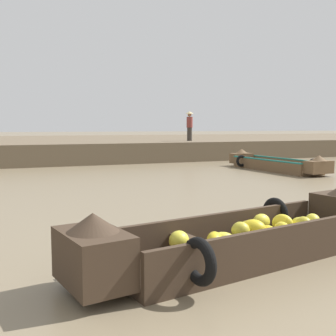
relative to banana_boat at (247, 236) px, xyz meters
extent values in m
plane|color=#7A6B51|center=(-0.67, 5.21, -0.32)|extent=(300.00, 300.00, 0.00)
cube|color=brown|center=(-0.67, 24.34, 0.18)|extent=(160.00, 20.00, 1.00)
cube|color=#3D2D21|center=(-0.03, 0.00, -0.26)|extent=(3.88, 1.75, 0.12)
cube|color=#3D2D21|center=(-0.12, 0.51, 0.01)|extent=(3.70, 0.73, 0.43)
cube|color=#3D2D21|center=(0.06, -0.51, 0.01)|extent=(3.70, 0.73, 0.43)
cube|color=#3D2D21|center=(-2.17, -0.38, 0.08)|extent=(0.76, 1.04, 0.57)
cone|color=#3D2D21|center=(-2.17, -0.38, 0.46)|extent=(0.65, 0.65, 0.20)
cube|color=#3D2D21|center=(-0.82, -0.14, 0.03)|extent=(0.37, 1.03, 0.05)
torus|color=black|center=(1.09, 0.85, 0.05)|extent=(0.21, 0.53, 0.52)
torus|color=black|center=(-1.15, -0.84, 0.05)|extent=(0.21, 0.53, 0.52)
ellipsoid|color=gold|center=(0.88, -0.08, 0.07)|extent=(0.27, 0.30, 0.27)
ellipsoid|color=gold|center=(-0.20, -0.14, 0.12)|extent=(0.33, 0.33, 0.24)
ellipsoid|color=yellow|center=(-0.61, -0.20, 0.06)|extent=(0.33, 0.38, 0.21)
ellipsoid|color=yellow|center=(0.25, -0.12, 0.05)|extent=(0.22, 0.33, 0.19)
ellipsoid|color=yellow|center=(-0.08, -0.34, 0.03)|extent=(0.23, 0.32, 0.18)
ellipsoid|color=yellow|center=(0.38, -0.25, 0.08)|extent=(0.23, 0.35, 0.26)
ellipsoid|color=yellow|center=(-0.48, -0.16, 0.04)|extent=(0.36, 0.27, 0.20)
ellipsoid|color=yellow|center=(0.64, 0.08, 0.09)|extent=(0.31, 0.36, 0.28)
ellipsoid|color=yellow|center=(1.13, 0.02, 0.07)|extent=(0.32, 0.33, 0.28)
ellipsoid|color=yellow|center=(0.03, 0.01, 0.10)|extent=(0.30, 0.29, 0.21)
ellipsoid|color=yellow|center=(1.10, 0.21, 0.02)|extent=(0.35, 0.39, 0.20)
ellipsoid|color=yellow|center=(0.81, 0.30, 0.03)|extent=(0.39, 0.34, 0.25)
ellipsoid|color=yellow|center=(0.44, 0.31, 0.08)|extent=(0.31, 0.25, 0.24)
ellipsoid|color=yellow|center=(-0.01, -0.15, 0.13)|extent=(0.41, 0.41, 0.25)
ellipsoid|color=yellow|center=(-0.99, 0.04, 0.03)|extent=(0.37, 0.36, 0.26)
cube|color=brown|center=(7.51, 9.33, -0.26)|extent=(1.37, 4.30, 0.12)
cube|color=brown|center=(6.96, 9.31, -0.04)|extent=(0.27, 4.25, 0.32)
cube|color=brown|center=(8.06, 9.36, -0.04)|extent=(0.27, 4.25, 0.32)
cube|color=#196B60|center=(6.96, 9.31, 0.14)|extent=(0.28, 4.25, 0.05)
cube|color=#196B60|center=(8.06, 9.36, 0.14)|extent=(0.28, 4.25, 0.05)
cube|color=brown|center=(7.40, 11.71, 0.02)|extent=(1.03, 0.55, 0.45)
cone|color=brown|center=(7.40, 11.71, 0.35)|extent=(0.58, 0.58, 0.20)
cube|color=brown|center=(7.61, 6.96, 0.02)|extent=(1.03, 0.55, 0.45)
cone|color=brown|center=(7.61, 6.96, 0.35)|extent=(0.58, 0.58, 0.20)
cube|color=brown|center=(7.55, 8.43, -0.03)|extent=(1.07, 0.25, 0.05)
torus|color=black|center=(6.77, 10.72, -0.01)|extent=(0.52, 0.14, 0.52)
torus|color=black|center=(8.24, 7.94, -0.01)|extent=(0.52, 0.14, 0.52)
cylinder|color=#332D28|center=(7.04, 16.53, 1.06)|extent=(0.28, 0.28, 0.75)
cylinder|color=brown|center=(7.04, 16.53, 1.73)|extent=(0.34, 0.34, 0.60)
sphere|color=#9E7556|center=(7.04, 16.53, 2.15)|extent=(0.22, 0.22, 0.22)
cone|color=tan|center=(7.04, 16.53, 2.27)|extent=(0.44, 0.44, 0.14)
camera|label=1|loc=(-3.08, -4.61, 1.46)|focal=44.23mm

